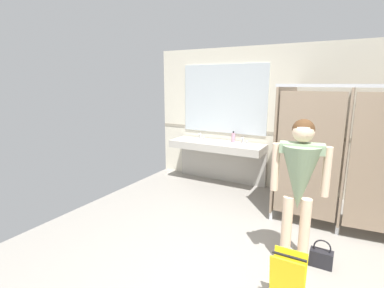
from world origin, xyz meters
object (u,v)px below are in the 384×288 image
object	(u,v)px
wet_floor_sign	(287,283)
person_standing	(300,177)
handbag	(321,257)
soap_dispenser	(233,137)

from	to	relation	value
wet_floor_sign	person_standing	bearing A→B (deg)	95.62
handbag	person_standing	bearing A→B (deg)	-150.98
handbag	soap_dispenser	distance (m)	2.88
person_standing	wet_floor_sign	bearing A→B (deg)	-84.38
handbag	wet_floor_sign	distance (m)	0.89
person_standing	handbag	distance (m)	0.97
handbag	wet_floor_sign	size ratio (longest dim) A/B	0.57
soap_dispenser	wet_floor_sign	world-z (taller)	soap_dispenser
soap_dispenser	wet_floor_sign	bearing A→B (deg)	-60.28
person_standing	soap_dispenser	distance (m)	2.70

